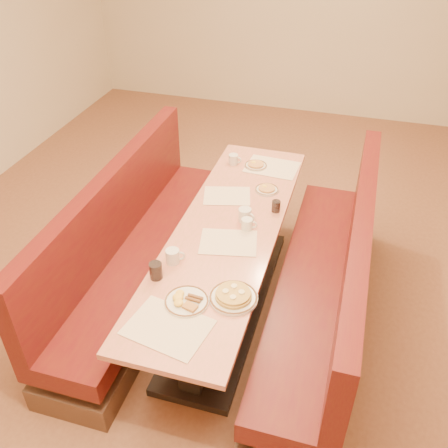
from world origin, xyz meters
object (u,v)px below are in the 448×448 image
(soda_tumbler_mid, at_px, (276,206))
(coffee_mug_a, at_px, (247,224))
(booth_left, at_px, (137,253))
(coffee_mug_d, at_px, (234,159))
(soda_tumbler_near, at_px, (156,271))
(coffee_mug_c, at_px, (245,215))
(booth_right, at_px, (326,290))
(pancake_plate, at_px, (233,296))
(eggs_plate, at_px, (186,301))
(coffee_mug_b, at_px, (173,256))
(diner_table, at_px, (227,270))

(soda_tumbler_mid, bearing_deg, coffee_mug_a, -117.85)
(booth_left, height_order, coffee_mug_d, booth_left)
(soda_tumbler_near, bearing_deg, coffee_mug_c, 63.12)
(booth_right, bearing_deg, coffee_mug_c, 168.28)
(pancake_plate, bearing_deg, coffee_mug_c, 99.47)
(eggs_plate, xyz_separation_m, coffee_mug_b, (-0.20, 0.32, 0.03))
(eggs_plate, distance_m, coffee_mug_b, 0.38)
(coffee_mug_d, bearing_deg, coffee_mug_c, -65.65)
(soda_tumbler_mid, bearing_deg, diner_table, -131.72)
(coffee_mug_b, height_order, coffee_mug_c, coffee_mug_c)
(booth_right, bearing_deg, pancake_plate, -127.69)
(booth_right, relative_size, soda_tumbler_near, 22.68)
(booth_left, bearing_deg, diner_table, 0.00)
(pancake_plate, bearing_deg, coffee_mug_d, 105.43)
(coffee_mug_b, bearing_deg, coffee_mug_d, 69.68)
(coffee_mug_d, bearing_deg, soda_tumbler_near, -89.47)
(eggs_plate, bearing_deg, booth_left, 132.63)
(diner_table, bearing_deg, coffee_mug_b, -117.96)
(pancake_plate, xyz_separation_m, coffee_mug_a, (-0.09, 0.69, 0.02))
(booth_right, bearing_deg, coffee_mug_d, 135.72)
(eggs_plate, distance_m, soda_tumbler_near, 0.30)
(diner_table, distance_m, soda_tumbler_mid, 0.59)
(booth_left, height_order, soda_tumbler_near, booth_left)
(booth_right, relative_size, coffee_mug_c, 19.60)
(coffee_mug_a, relative_size, soda_tumbler_near, 1.01)
(diner_table, distance_m, coffee_mug_a, 0.44)
(coffee_mug_c, bearing_deg, eggs_plate, -76.43)
(coffee_mug_b, relative_size, coffee_mug_c, 0.96)
(booth_right, height_order, coffee_mug_a, booth_right)
(coffee_mug_a, distance_m, coffee_mug_b, 0.60)
(booth_left, relative_size, booth_right, 1.00)
(diner_table, bearing_deg, coffee_mug_a, 15.99)
(diner_table, bearing_deg, booth_right, 0.00)
(booth_left, distance_m, soda_tumbler_mid, 1.14)
(coffee_mug_b, bearing_deg, eggs_plate, -77.40)
(eggs_plate, xyz_separation_m, soda_tumbler_near, (-0.25, 0.15, 0.04))
(diner_table, distance_m, coffee_mug_c, 0.46)
(booth_right, height_order, soda_tumbler_near, booth_right)
(coffee_mug_c, xyz_separation_m, soda_tumbler_mid, (0.18, 0.18, -0.01))
(soda_tumbler_near, bearing_deg, coffee_mug_d, 87.27)
(diner_table, xyz_separation_m, coffee_mug_d, (-0.21, 0.92, 0.42))
(diner_table, bearing_deg, soda_tumbler_mid, 48.28)
(coffee_mug_a, bearing_deg, coffee_mug_b, -136.40)
(coffee_mug_d, bearing_deg, soda_tumbler_mid, -47.77)
(eggs_plate, bearing_deg, booth_right, 44.99)
(booth_right, height_order, soda_tumbler_mid, booth_right)
(coffee_mug_b, bearing_deg, booth_right, 5.14)
(diner_table, bearing_deg, eggs_plate, -92.29)
(coffee_mug_c, relative_size, soda_tumbler_near, 1.16)
(soda_tumbler_near, bearing_deg, diner_table, 65.26)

